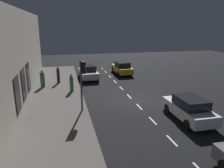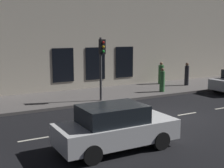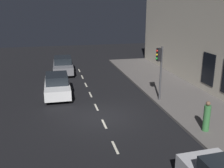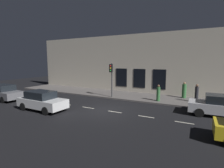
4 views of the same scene
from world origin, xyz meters
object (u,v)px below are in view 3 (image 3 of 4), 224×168
object	(u,v)px
traffic_light	(160,64)
parked_car_3	(63,65)
parked_car_1	(57,85)
pedestrian_1	(207,117)

from	to	relation	value
traffic_light	parked_car_3	bearing A→B (deg)	121.52
parked_car_3	traffic_light	bearing A→B (deg)	123.49
parked_car_1	parked_car_3	world-z (taller)	same
parked_car_1	pedestrian_1	bearing A→B (deg)	133.43
traffic_light	pedestrian_1	distance (m)	5.25
traffic_light	pedestrian_1	size ratio (longest dim) A/B	2.27
parked_car_1	pedestrian_1	distance (m)	10.66
traffic_light	parked_car_1	world-z (taller)	traffic_light
parked_car_3	pedestrian_1	bearing A→B (deg)	116.11
traffic_light	parked_car_3	xyz separation A→B (m)	(-5.91, 9.65, -1.90)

